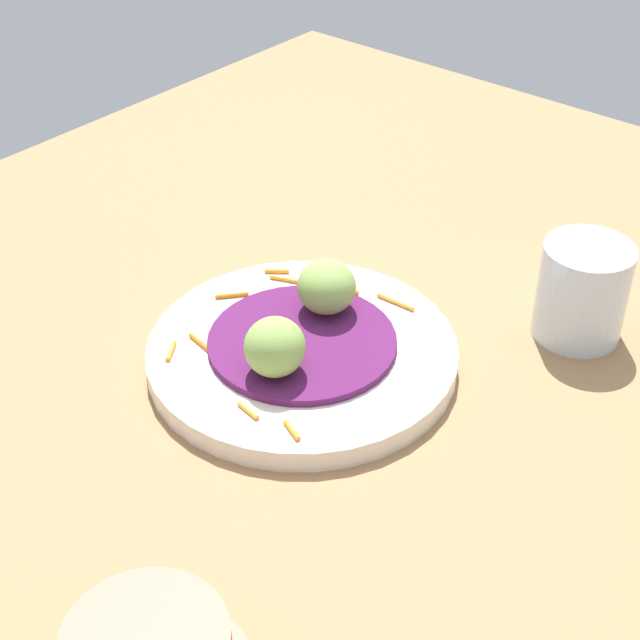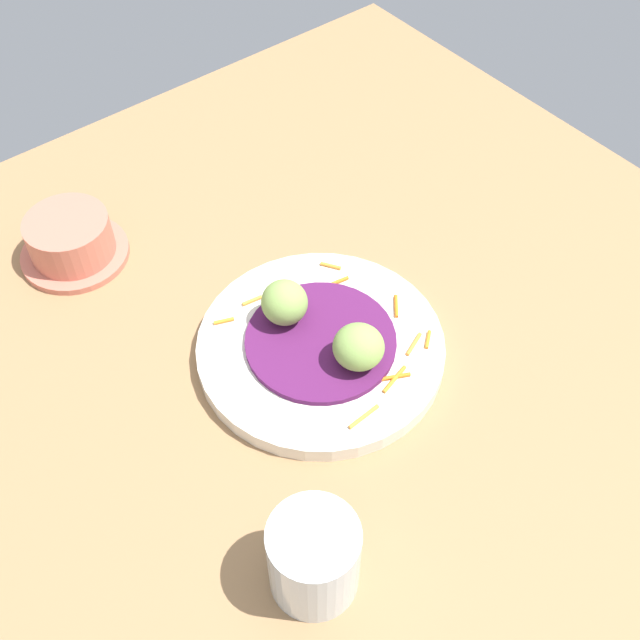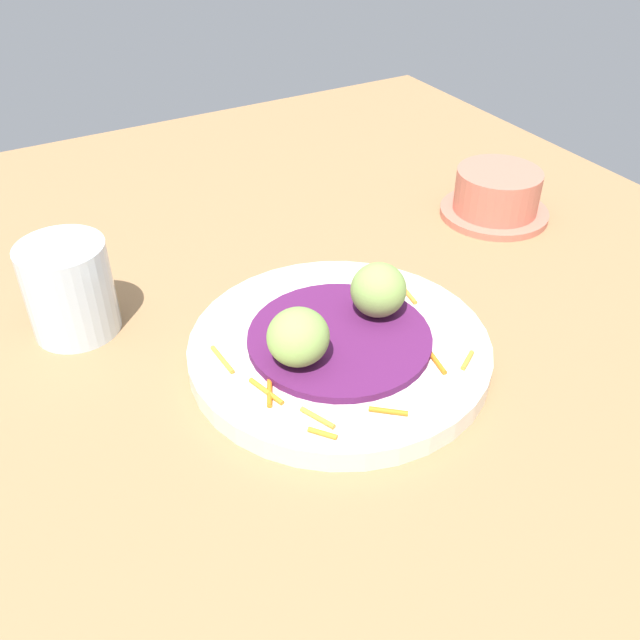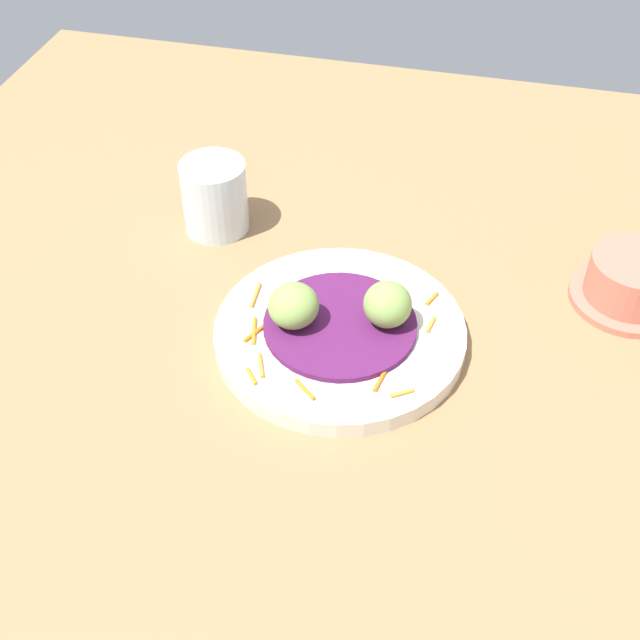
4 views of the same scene
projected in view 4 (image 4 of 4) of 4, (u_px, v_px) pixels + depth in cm
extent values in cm
cube|color=#936D47|center=(300.00, 307.00, 90.55)|extent=(110.00, 110.00, 2.00)
cylinder|color=silver|center=(340.00, 334.00, 84.84)|extent=(25.36, 25.36, 1.86)
cylinder|color=#51194C|center=(340.00, 325.00, 83.97)|extent=(15.42, 15.42, 0.66)
cylinder|color=orange|center=(431.00, 325.00, 84.15)|extent=(2.28, 0.76, 0.40)
cylinder|color=orange|center=(402.00, 393.00, 77.53)|extent=(1.60, 2.17, 0.40)
cylinder|color=orange|center=(257.00, 331.00, 83.49)|extent=(3.46, 1.99, 0.40)
cylinder|color=orange|center=(305.00, 390.00, 77.82)|extent=(2.18, 2.48, 0.40)
cylinder|color=orange|center=(254.00, 331.00, 83.52)|extent=(3.68, 1.34, 0.40)
cylinder|color=orange|center=(251.00, 376.00, 79.05)|extent=(1.98, 1.68, 0.40)
cylinder|color=orange|center=(256.00, 295.00, 87.39)|extent=(3.70, 0.57, 0.40)
cylinder|color=orange|center=(432.00, 298.00, 86.99)|extent=(2.13, 1.18, 0.40)
cylinder|color=orange|center=(261.00, 365.00, 80.06)|extent=(2.97, 1.52, 0.40)
cylinder|color=orange|center=(381.00, 379.00, 78.83)|extent=(3.41, 1.02, 0.40)
ellipsoid|color=#84A851|center=(294.00, 306.00, 82.15)|extent=(7.04, 7.05, 4.54)
ellipsoid|color=#84A851|center=(388.00, 304.00, 82.15)|extent=(4.89, 4.96, 4.72)
cylinder|color=#C66B56|center=(627.00, 297.00, 89.67)|extent=(12.20, 12.20, 0.80)
cylinder|color=#C66B56|center=(633.00, 277.00, 87.80)|extent=(9.42, 9.42, 4.65)
cylinder|color=silver|center=(215.00, 197.00, 96.38)|extent=(7.55, 7.55, 8.53)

